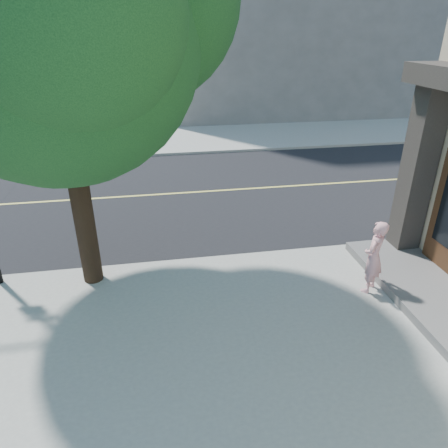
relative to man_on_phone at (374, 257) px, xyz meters
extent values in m
cube|color=black|center=(-8.11, 6.40, -0.89)|extent=(140.00, 9.00, 0.01)
cube|color=#9E9E94|center=(5.39, 23.40, -0.84)|extent=(29.00, 25.00, 0.12)
cube|color=slate|center=(1.09, -0.30, -0.69)|extent=(1.60, 4.00, 0.18)
cube|color=#35302B|center=(1.59, 1.40, 1.32)|extent=(0.55, 0.55, 4.20)
imported|color=#F6A8AC|center=(0.00, 0.00, 0.00)|extent=(0.67, 0.66, 1.56)
cylinder|color=black|center=(-5.69, 1.40, 1.26)|extent=(0.41, 0.41, 4.08)
sphere|color=#1D5120|center=(-5.69, 1.40, 3.98)|extent=(4.99, 4.99, 4.99)
sphere|color=#1D5120|center=(-5.23, 0.15, 4.32)|extent=(3.40, 3.40, 3.40)
camera|label=1|loc=(-4.18, -6.44, 4.18)|focal=32.73mm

